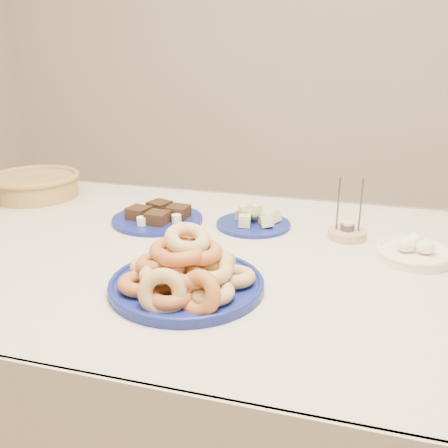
{
  "coord_description": "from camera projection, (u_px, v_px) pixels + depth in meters",
  "views": [
    {
      "loc": [
        0.32,
        -1.15,
        1.26
      ],
      "look_at": [
        0.0,
        -0.05,
        0.85
      ],
      "focal_mm": 40.0,
      "sensor_mm": 36.0,
      "label": 1
    }
  ],
  "objects": [
    {
      "name": "brownie_plate",
      "position": [
        158.0,
        217.0,
        1.53
      ],
      "size": [
        0.33,
        0.33,
        0.05
      ],
      "rotation": [
        0.0,
        0.0,
        -0.21
      ],
      "color": "navy",
      "rests_on": "dining_table"
    },
    {
      "name": "melon_plate",
      "position": [
        254.0,
        220.0,
        1.49
      ],
      "size": [
        0.3,
        0.3,
        0.08
      ],
      "rotation": [
        0.0,
        0.0,
        -0.44
      ],
      "color": "navy",
      "rests_on": "dining_table"
    },
    {
      "name": "candle_holder",
      "position": [
        347.0,
        233.0,
        1.4
      ],
      "size": [
        0.11,
        0.11,
        0.18
      ],
      "rotation": [
        0.0,
        0.0,
        0.01
      ],
      "color": "tan",
      "rests_on": "dining_table"
    },
    {
      "name": "wicker_basket",
      "position": [
        35.0,
        184.0,
        1.78
      ],
      "size": [
        0.41,
        0.41,
        0.08
      ],
      "rotation": [
        0.0,
        0.0,
        0.41
      ],
      "color": "olive",
      "rests_on": "dining_table"
    },
    {
      "name": "egg_bowl",
      "position": [
        414.0,
        252.0,
        1.26
      ],
      "size": [
        0.22,
        0.22,
        0.06
      ],
      "rotation": [
        0.0,
        0.0,
        0.22
      ],
      "color": "white",
      "rests_on": "dining_table"
    },
    {
      "name": "dining_table",
      "position": [
        229.0,
        290.0,
        1.33
      ],
      "size": [
        1.71,
        1.11,
        0.75
      ],
      "color": "brown",
      "rests_on": "ground"
    },
    {
      "name": "donut_platter",
      "position": [
        186.0,
        273.0,
        1.09
      ],
      "size": [
        0.37,
        0.37,
        0.16
      ],
      "rotation": [
        0.0,
        0.0,
        0.08
      ],
      "color": "navy",
      "rests_on": "dining_table"
    }
  ]
}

